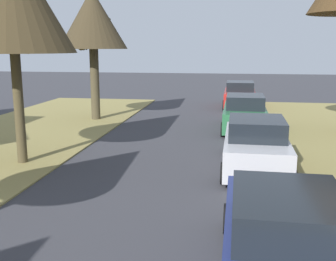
# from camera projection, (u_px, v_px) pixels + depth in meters

# --- Properties ---
(street_tree_left_far) EXTENTS (3.34, 3.34, 6.33)m
(street_tree_left_far) POSITION_uv_depth(u_px,v_px,m) (93.00, 20.00, 19.63)
(street_tree_left_far) COLOR #483F2B
(street_tree_left_far) RESTS_ON grass_verge_left
(parked_sedan_navy) EXTENTS (1.99, 4.42, 1.57)m
(parked_sedan_navy) POSITION_uv_depth(u_px,v_px,m) (285.00, 243.00, 6.14)
(parked_sedan_navy) COLOR navy
(parked_sedan_navy) RESTS_ON ground
(parked_sedan_silver) EXTENTS (1.99, 4.42, 1.57)m
(parked_sedan_silver) POSITION_uv_depth(u_px,v_px,m) (255.00, 145.00, 12.22)
(parked_sedan_silver) COLOR #BCBCC1
(parked_sedan_silver) RESTS_ON ground
(parked_sedan_green) EXTENTS (1.99, 4.42, 1.57)m
(parked_sedan_green) POSITION_uv_depth(u_px,v_px,m) (245.00, 114.00, 18.00)
(parked_sedan_green) COLOR #28663D
(parked_sedan_green) RESTS_ON ground
(parked_sedan_red) EXTENTS (1.99, 4.42, 1.57)m
(parked_sedan_red) POSITION_uv_depth(u_px,v_px,m) (240.00, 95.00, 24.91)
(parked_sedan_red) COLOR red
(parked_sedan_red) RESTS_ON ground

